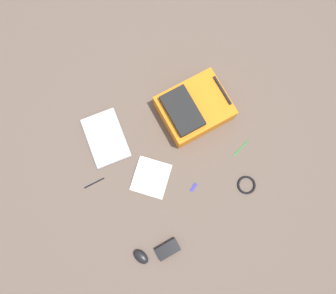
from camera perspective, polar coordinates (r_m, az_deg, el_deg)
name	(u,v)px	position (r m, az deg, el deg)	size (l,w,h in m)	color
ground_plane	(163,152)	(1.80, -1.06, -1.11)	(3.57, 3.57, 0.00)	brown
backpack	(193,109)	(1.79, 5.13, 7.65)	(0.40, 0.46, 0.19)	orange
laptop	(106,138)	(1.85, -12.39, 1.79)	(0.39, 0.32, 0.03)	#929296
book_blue	(151,177)	(1.78, -3.43, -6.13)	(0.30, 0.30, 0.02)	silver
computer_mouse	(141,257)	(1.80, -5.48, -21.13)	(0.06, 0.10, 0.03)	black
cable_coil	(246,185)	(1.84, 15.51, -7.38)	(0.11, 0.11, 0.01)	black
power_brick	(168,249)	(1.79, -0.07, -19.89)	(0.08, 0.14, 0.04)	black
pen_black	(94,183)	(1.84, -14.64, -7.01)	(0.01, 0.01, 0.13)	black
pen_blue	(241,148)	(1.86, 14.44, -0.25)	(0.01, 0.01, 0.14)	#198C33
usb_stick	(194,187)	(1.78, 5.18, -8.09)	(0.02, 0.06, 0.01)	#191999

